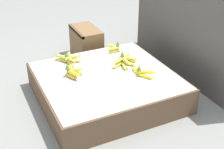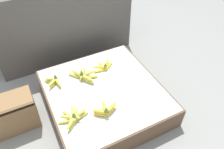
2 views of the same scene
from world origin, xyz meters
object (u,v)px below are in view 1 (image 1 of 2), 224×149
(banana_bunch_front_left, at_px, (68,58))
(banana_bunch_middle_left, at_px, (115,48))
(wooden_crate, at_px, (86,43))
(banana_bunch_middle_midleft, at_px, (124,60))
(banana_bunch_middle_midright, at_px, (142,72))
(banana_bunch_front_midleft, at_px, (72,72))

(banana_bunch_front_left, relative_size, banana_bunch_middle_left, 1.47)
(banana_bunch_front_left, height_order, banana_bunch_middle_left, banana_bunch_front_left)
(wooden_crate, bearing_deg, banana_bunch_middle_left, 16.91)
(banana_bunch_front_left, xyz_separation_m, banana_bunch_middle_left, (-0.02, 0.43, 0.00))
(wooden_crate, height_order, banana_bunch_front_left, banana_bunch_front_left)
(banana_bunch_middle_midleft, xyz_separation_m, banana_bunch_middle_midright, (0.21, 0.03, -0.01))
(banana_bunch_front_left, distance_m, banana_bunch_front_midleft, 0.24)
(banana_bunch_middle_midright, bearing_deg, banana_bunch_front_left, -136.84)
(wooden_crate, height_order, banana_bunch_middle_midright, wooden_crate)
(wooden_crate, relative_size, banana_bunch_middle_midleft, 1.53)
(banana_bunch_middle_midleft, bearing_deg, banana_bunch_middle_left, 169.58)
(banana_bunch_front_left, bearing_deg, banana_bunch_front_midleft, -12.54)
(banana_bunch_middle_left, height_order, banana_bunch_middle_midleft, banana_bunch_middle_midleft)
(wooden_crate, bearing_deg, banana_bunch_middle_midright, 7.13)
(banana_bunch_front_left, bearing_deg, banana_bunch_middle_left, 92.75)
(banana_bunch_front_left, height_order, banana_bunch_front_midleft, banana_bunch_front_midleft)
(banana_bunch_front_midleft, height_order, banana_bunch_middle_midleft, banana_bunch_front_midleft)
(wooden_crate, relative_size, banana_bunch_front_left, 1.52)
(banana_bunch_front_midleft, distance_m, banana_bunch_middle_midleft, 0.43)
(wooden_crate, bearing_deg, banana_bunch_front_midleft, -29.41)
(wooden_crate, xyz_separation_m, banana_bunch_middle_midright, (0.85, 0.11, 0.08))
(wooden_crate, distance_m, banana_bunch_middle_left, 0.41)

